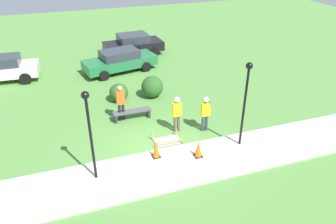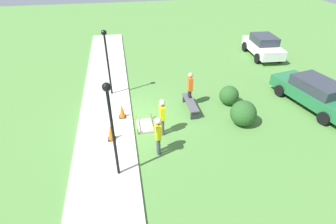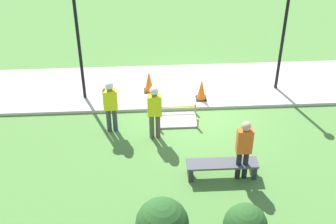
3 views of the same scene
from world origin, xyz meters
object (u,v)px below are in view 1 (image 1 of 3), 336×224
Objects in this scene: traffic_cone_far_patch at (198,149)px; parked_car_green at (120,60)px; parked_car_white at (4,69)px; traffic_cone_near_patch at (156,149)px; worker_assistant at (205,111)px; worker_supervisor at (177,111)px; lamppost_near at (246,93)px; lamppost_far at (89,123)px; bystander_in_orange_shirt at (121,101)px; parked_car_black at (133,44)px; park_bench at (132,113)px.

traffic_cone_far_patch is 0.15× the size of parked_car_green.
traffic_cone_near_patch is at bearing -54.77° from parked_car_white.
traffic_cone_near_patch is 0.17× the size of parked_car_white.
worker_assistant reaches higher than traffic_cone_near_patch.
worker_supervisor reaches higher than traffic_cone_far_patch.
traffic_cone_near_patch is 0.97× the size of traffic_cone_far_patch.
parked_car_green is (-1.07, 10.52, 0.29)m from traffic_cone_far_patch.
lamppost_near is 1.05× the size of lamppost_far.
lamppost_near is 0.75× the size of parked_car_green.
traffic_cone_near_patch is at bearing -79.14° from bystander_in_orange_shirt.
lamppost_far is (-6.26, -0.20, -0.10)m from lamppost_near.
worker_assistant is 13.24m from parked_car_white.
lamppost_near is 0.85× the size of parked_car_black.
lamppost_near is at bearing -42.80° from worker_supervisor.
parked_car_green is at bearing 95.81° from traffic_cone_far_patch.
worker_assistant is at bearing 119.53° from lamppost_near.
traffic_cone_near_patch is at bearing 11.17° from lamppost_far.
parked_car_white is at bearing 121.33° from traffic_cone_near_patch.
lamppost_near is (3.73, -0.30, 2.12)m from traffic_cone_near_patch.
worker_assistant reaches higher than parked_car_green.
lamppost_far reaches higher than traffic_cone_far_patch.
bystander_in_orange_shirt is 0.45× the size of parked_car_white.
worker_assistant reaches higher than parked_car_white.
worker_assistant is (1.25, -0.38, -0.02)m from worker_supervisor.
parked_car_white is (-7.12, 0.76, 0.06)m from parked_car_green.
park_bench is 3.72m from worker_assistant.
lamppost_far is at bearing 179.53° from traffic_cone_far_patch.
parked_car_white is (-8.75, -2.21, 0.00)m from parked_car_black.
lamppost_near is at bearing 1.87° from lamppost_far.
traffic_cone_far_patch is at bearing -0.47° from lamppost_far.
parked_car_green is 7.16m from parked_car_white.
lamppost_near is at bearing -87.43° from parked_car_black.
bystander_in_orange_shirt is at bearing 171.87° from park_bench.
lamppost_far reaches higher than parked_car_black.
bystander_in_orange_shirt is at bearing 100.86° from traffic_cone_near_patch.
traffic_cone_far_patch is at bearing -17.91° from traffic_cone_near_patch.
park_bench is 2.56m from worker_supervisor.
traffic_cone_far_patch is at bearing -50.10° from parked_car_white.
park_bench is 1.08× the size of worker_assistant.
bystander_in_orange_shirt reaches higher than parked_car_white.
worker_supervisor is at bearing 92.76° from traffic_cone_far_patch.
worker_assistant is 5.82m from lamppost_far.
parked_car_white reaches higher than park_bench.
parked_car_white is at bearing 126.00° from traffic_cone_far_patch.
parked_car_green is at bearing 96.64° from worker_supervisor.
lamppost_far is at bearing -113.39° from parked_car_black.
bystander_in_orange_shirt reaches higher than traffic_cone_near_patch.
lamppost_far is 0.87× the size of parked_car_white.
lamppost_far reaches higher than traffic_cone_near_patch.
park_bench is at bearing 92.91° from traffic_cone_near_patch.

